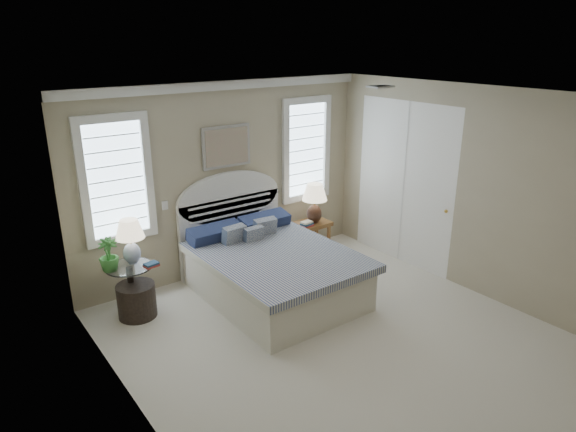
# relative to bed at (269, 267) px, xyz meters

# --- Properties ---
(floor) EXTENTS (4.50, 5.00, 0.01)m
(floor) POSITION_rel_bed_xyz_m (0.00, -1.46, -0.39)
(floor) COLOR beige
(floor) RESTS_ON ground
(ceiling) EXTENTS (4.50, 5.00, 0.01)m
(ceiling) POSITION_rel_bed_xyz_m (0.00, -1.46, 2.31)
(ceiling) COLOR silver
(ceiling) RESTS_ON wall_back
(wall_back) EXTENTS (4.50, 0.02, 2.70)m
(wall_back) POSITION_rel_bed_xyz_m (0.00, 1.04, 0.96)
(wall_back) COLOR tan
(wall_back) RESTS_ON floor
(wall_left) EXTENTS (0.02, 5.00, 2.70)m
(wall_left) POSITION_rel_bed_xyz_m (-2.25, -1.46, 0.96)
(wall_left) COLOR tan
(wall_left) RESTS_ON floor
(wall_right) EXTENTS (0.02, 5.00, 2.70)m
(wall_right) POSITION_rel_bed_xyz_m (2.25, -1.46, 0.96)
(wall_right) COLOR tan
(wall_right) RESTS_ON floor
(crown_molding) EXTENTS (4.50, 0.08, 0.12)m
(crown_molding) POSITION_rel_bed_xyz_m (0.00, 1.00, 2.25)
(crown_molding) COLOR silver
(crown_molding) RESTS_ON wall_back
(hvac_vent) EXTENTS (0.30, 0.20, 0.02)m
(hvac_vent) POSITION_rel_bed_xyz_m (1.20, -0.66, 2.29)
(hvac_vent) COLOR #B2B2B2
(hvac_vent) RESTS_ON ceiling
(switch_plate) EXTENTS (0.08, 0.01, 0.12)m
(switch_plate) POSITION_rel_bed_xyz_m (-0.95, 1.03, 0.76)
(switch_plate) COLOR silver
(switch_plate) RESTS_ON wall_back
(window_left) EXTENTS (0.90, 0.06, 1.60)m
(window_left) POSITION_rel_bed_xyz_m (-1.55, 1.02, 1.21)
(window_left) COLOR #C4E3F8
(window_left) RESTS_ON wall_back
(window_right) EXTENTS (0.90, 0.06, 1.60)m
(window_right) POSITION_rel_bed_xyz_m (1.40, 1.02, 1.21)
(window_right) COLOR #C4E3F8
(window_right) RESTS_ON wall_back
(painting) EXTENTS (0.74, 0.04, 0.58)m
(painting) POSITION_rel_bed_xyz_m (0.00, 1.00, 1.43)
(painting) COLOR silver
(painting) RESTS_ON wall_back
(closet_door) EXTENTS (0.02, 1.80, 2.40)m
(closet_door) POSITION_rel_bed_xyz_m (2.23, -0.26, 0.81)
(closet_door) COLOR white
(closet_door) RESTS_ON floor
(bed) EXTENTS (1.72, 2.28, 1.47)m
(bed) POSITION_rel_bed_xyz_m (0.00, 0.00, 0.00)
(bed) COLOR beige
(bed) RESTS_ON floor
(side_table_left) EXTENTS (0.56, 0.56, 0.63)m
(side_table_left) POSITION_rel_bed_xyz_m (-1.65, 0.59, 0.00)
(side_table_left) COLOR black
(side_table_left) RESTS_ON floor
(nightstand_right) EXTENTS (0.50, 0.40, 0.53)m
(nightstand_right) POSITION_rel_bed_xyz_m (1.30, 0.69, 0.00)
(nightstand_right) COLOR brown
(nightstand_right) RESTS_ON floor
(floor_pot) EXTENTS (0.61, 0.61, 0.42)m
(floor_pot) POSITION_rel_bed_xyz_m (-1.64, 0.48, -0.17)
(floor_pot) COLOR black
(floor_pot) RESTS_ON floor
(lamp_left) EXTENTS (0.42, 0.42, 0.57)m
(lamp_left) POSITION_rel_bed_xyz_m (-1.57, 0.66, 0.59)
(lamp_left) COLOR white
(lamp_left) RESTS_ON side_table_left
(lamp_right) EXTENTS (0.43, 0.43, 0.62)m
(lamp_right) POSITION_rel_bed_xyz_m (1.30, 0.67, 0.52)
(lamp_right) COLOR black
(lamp_right) RESTS_ON nightstand_right
(potted_plant) EXTENTS (0.28, 0.28, 0.41)m
(potted_plant) POSITION_rel_bed_xyz_m (-1.87, 0.60, 0.45)
(potted_plant) COLOR #377830
(potted_plant) RESTS_ON side_table_left
(books_left) EXTENTS (0.18, 0.14, 0.05)m
(books_left) POSITION_rel_bed_xyz_m (-1.43, 0.42, 0.27)
(books_left) COLOR #A63129
(books_left) RESTS_ON side_table_left
(books_right) EXTENTS (0.21, 0.17, 0.08)m
(books_right) POSITION_rel_bed_xyz_m (1.10, 0.60, 0.18)
(books_right) COLOR #A63129
(books_right) RESTS_ON nightstand_right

